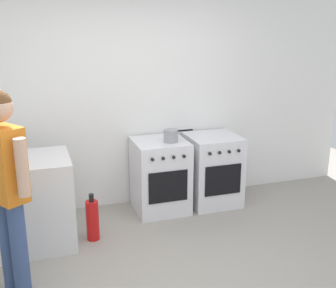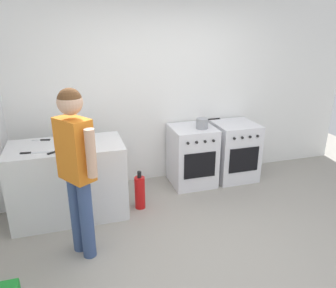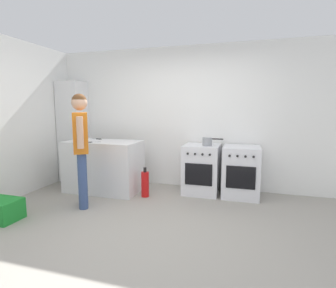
# 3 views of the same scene
# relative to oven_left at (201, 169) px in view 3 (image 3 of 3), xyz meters

# --- Properties ---
(ground_plane) EXTENTS (8.00, 8.00, 0.00)m
(ground_plane) POSITION_rel_oven_left_xyz_m (-0.35, -1.58, -0.43)
(ground_plane) COLOR gray
(back_wall) EXTENTS (6.00, 0.10, 2.60)m
(back_wall) POSITION_rel_oven_left_xyz_m (-0.35, 0.37, 0.87)
(back_wall) COLOR white
(back_wall) RESTS_ON ground
(side_wall_left) EXTENTS (0.10, 3.10, 2.60)m
(side_wall_left) POSITION_rel_oven_left_xyz_m (-2.95, -1.18, 0.87)
(side_wall_left) COLOR white
(side_wall_left) RESTS_ON ground
(counter_unit) EXTENTS (1.30, 0.70, 0.90)m
(counter_unit) POSITION_rel_oven_left_xyz_m (-1.70, -0.38, 0.02)
(counter_unit) COLOR silver
(counter_unit) RESTS_ON ground
(oven_left) EXTENTS (0.60, 0.62, 0.85)m
(oven_left) POSITION_rel_oven_left_xyz_m (0.00, 0.00, 0.00)
(oven_left) COLOR silver
(oven_left) RESTS_ON ground
(oven_right) EXTENTS (0.60, 0.62, 0.85)m
(oven_right) POSITION_rel_oven_left_xyz_m (0.67, -0.00, -0.00)
(oven_right) COLOR silver
(oven_right) RESTS_ON ground
(pot) EXTENTS (0.34, 0.16, 0.14)m
(pot) POSITION_rel_oven_left_xyz_m (0.11, -0.08, 0.50)
(pot) COLOR gray
(pot) RESTS_ON oven_left
(knife_carving) EXTENTS (0.33, 0.07, 0.01)m
(knife_carving) POSITION_rel_oven_left_xyz_m (-2.01, -0.55, 0.48)
(knife_carving) COLOR silver
(knife_carving) RESTS_ON counter_unit
(knife_utility) EXTENTS (0.22, 0.17, 0.01)m
(knife_utility) POSITION_rel_oven_left_xyz_m (-1.78, -0.58, 0.48)
(knife_utility) COLOR silver
(knife_utility) RESTS_ON counter_unit
(knife_paring) EXTENTS (0.21, 0.07, 0.01)m
(knife_paring) POSITION_rel_oven_left_xyz_m (-1.95, -0.14, 0.48)
(knife_paring) COLOR silver
(knife_paring) RESTS_ON counter_unit
(person) EXTENTS (0.35, 0.49, 1.69)m
(person) POSITION_rel_oven_left_xyz_m (-1.59, -1.17, 0.59)
(person) COLOR #384C7A
(person) RESTS_ON ground
(fire_extinguisher) EXTENTS (0.13, 0.13, 0.50)m
(fire_extinguisher) POSITION_rel_oven_left_xyz_m (-0.87, -0.48, -0.21)
(fire_extinguisher) COLOR red
(fire_extinguisher) RESTS_ON ground
(recycling_crate_lower) EXTENTS (0.52, 0.36, 0.28)m
(recycling_crate_lower) POSITION_rel_oven_left_xyz_m (-2.38, -1.90, -0.29)
(recycling_crate_lower) COLOR #1E842D
(recycling_crate_lower) RESTS_ON ground
(larder_cabinet) EXTENTS (0.48, 0.44, 2.00)m
(larder_cabinet) POSITION_rel_oven_left_xyz_m (-2.65, 0.10, 0.57)
(larder_cabinet) COLOR silver
(larder_cabinet) RESTS_ON ground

